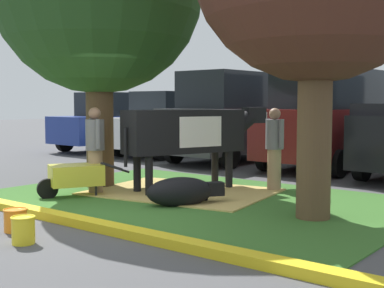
{
  "coord_description": "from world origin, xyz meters",
  "views": [
    {
      "loc": [
        5.73,
        -5.21,
        1.68
      ],
      "look_at": [
        -0.43,
        2.53,
        0.9
      ],
      "focal_mm": 49.35,
      "sensor_mm": 36.0,
      "label": 1
    }
  ],
  "objects_px": {
    "bucket_yellow": "(23,229)",
    "suv_black": "(329,119)",
    "bucket_orange": "(16,220)",
    "person_visitor_near": "(274,147)",
    "sedan_blue": "(114,122)",
    "hatchback_white": "(171,124)",
    "cow_holstein": "(189,132)",
    "wheelbarrow": "(75,176)",
    "calf_lying": "(182,192)",
    "person_handler": "(95,148)",
    "suv_dark_grey": "(234,117)"
  },
  "relations": [
    {
      "from": "bucket_yellow",
      "to": "sedan_blue",
      "type": "height_order",
      "value": "sedan_blue"
    },
    {
      "from": "hatchback_white",
      "to": "suv_black",
      "type": "relative_size",
      "value": 0.96
    },
    {
      "from": "suv_dark_grey",
      "to": "suv_black",
      "type": "height_order",
      "value": "same"
    },
    {
      "from": "wheelbarrow",
      "to": "person_handler",
      "type": "bearing_deg",
      "value": 82.22
    },
    {
      "from": "sedan_blue",
      "to": "bucket_orange",
      "type": "bearing_deg",
      "value": -49.31
    },
    {
      "from": "wheelbarrow",
      "to": "bucket_orange",
      "type": "distance_m",
      "value": 2.51
    },
    {
      "from": "calf_lying",
      "to": "sedan_blue",
      "type": "xyz_separation_m",
      "value": [
        -8.27,
        6.24,
        0.75
      ]
    },
    {
      "from": "suv_dark_grey",
      "to": "sedan_blue",
      "type": "bearing_deg",
      "value": 177.2
    },
    {
      "from": "wheelbarrow",
      "to": "sedan_blue",
      "type": "relative_size",
      "value": 0.35
    },
    {
      "from": "person_handler",
      "to": "person_visitor_near",
      "type": "height_order",
      "value": "person_handler"
    },
    {
      "from": "calf_lying",
      "to": "wheelbarrow",
      "type": "distance_m",
      "value": 2.09
    },
    {
      "from": "cow_holstein",
      "to": "calf_lying",
      "type": "xyz_separation_m",
      "value": [
        0.85,
        -1.24,
        -0.89
      ]
    },
    {
      "from": "suv_dark_grey",
      "to": "wheelbarrow",
      "type": "bearing_deg",
      "value": -81.2
    },
    {
      "from": "person_visitor_near",
      "to": "sedan_blue",
      "type": "distance_m",
      "value": 9.6
    },
    {
      "from": "bucket_orange",
      "to": "suv_dark_grey",
      "type": "height_order",
      "value": "suv_dark_grey"
    },
    {
      "from": "cow_holstein",
      "to": "sedan_blue",
      "type": "bearing_deg",
      "value": 146.02
    },
    {
      "from": "hatchback_white",
      "to": "person_handler",
      "type": "bearing_deg",
      "value": -60.1
    },
    {
      "from": "bucket_orange",
      "to": "sedan_blue",
      "type": "xyz_separation_m",
      "value": [
        -7.64,
        8.88,
        0.83
      ]
    },
    {
      "from": "wheelbarrow",
      "to": "bucket_orange",
      "type": "relative_size",
      "value": 4.89
    },
    {
      "from": "wheelbarrow",
      "to": "suv_black",
      "type": "height_order",
      "value": "suv_black"
    },
    {
      "from": "bucket_orange",
      "to": "cow_holstein",
      "type": "bearing_deg",
      "value": 93.24
    },
    {
      "from": "suv_black",
      "to": "sedan_blue",
      "type": "bearing_deg",
      "value": 179.6
    },
    {
      "from": "bucket_orange",
      "to": "wheelbarrow",
      "type": "bearing_deg",
      "value": 123.39
    },
    {
      "from": "person_handler",
      "to": "person_visitor_near",
      "type": "distance_m",
      "value": 3.34
    },
    {
      "from": "bucket_orange",
      "to": "suv_black",
      "type": "height_order",
      "value": "suv_black"
    },
    {
      "from": "hatchback_white",
      "to": "suv_dark_grey",
      "type": "height_order",
      "value": "suv_dark_grey"
    },
    {
      "from": "calf_lying",
      "to": "wheelbarrow",
      "type": "height_order",
      "value": "wheelbarrow"
    },
    {
      "from": "person_handler",
      "to": "hatchback_white",
      "type": "relative_size",
      "value": 0.36
    },
    {
      "from": "calf_lying",
      "to": "hatchback_white",
      "type": "bearing_deg",
      "value": 131.93
    },
    {
      "from": "person_handler",
      "to": "wheelbarrow",
      "type": "bearing_deg",
      "value": -97.78
    },
    {
      "from": "calf_lying",
      "to": "bucket_yellow",
      "type": "height_order",
      "value": "calf_lying"
    },
    {
      "from": "bucket_yellow",
      "to": "cow_holstein",
      "type": "bearing_deg",
      "value": 101.11
    },
    {
      "from": "sedan_blue",
      "to": "calf_lying",
      "type": "bearing_deg",
      "value": -37.04
    },
    {
      "from": "calf_lying",
      "to": "hatchback_white",
      "type": "relative_size",
      "value": 0.28
    },
    {
      "from": "person_visitor_near",
      "to": "hatchback_white",
      "type": "relative_size",
      "value": 0.35
    },
    {
      "from": "person_visitor_near",
      "to": "bucket_yellow",
      "type": "height_order",
      "value": "person_visitor_near"
    },
    {
      "from": "bucket_yellow",
      "to": "hatchback_white",
      "type": "distance_m",
      "value": 10.77
    },
    {
      "from": "bucket_orange",
      "to": "suv_black",
      "type": "relative_size",
      "value": 0.07
    },
    {
      "from": "cow_holstein",
      "to": "person_handler",
      "type": "distance_m",
      "value": 1.77
    },
    {
      "from": "bucket_orange",
      "to": "hatchback_white",
      "type": "height_order",
      "value": "hatchback_white"
    },
    {
      "from": "calf_lying",
      "to": "suv_dark_grey",
      "type": "bearing_deg",
      "value": 116.79
    },
    {
      "from": "person_handler",
      "to": "suv_dark_grey",
      "type": "xyz_separation_m",
      "value": [
        -1.07,
        6.11,
        0.42
      ]
    },
    {
      "from": "bucket_yellow",
      "to": "suv_black",
      "type": "height_order",
      "value": "suv_black"
    },
    {
      "from": "bucket_yellow",
      "to": "suv_black",
      "type": "xyz_separation_m",
      "value": [
        -0.2,
        9.11,
        1.1
      ]
    },
    {
      "from": "hatchback_white",
      "to": "wheelbarrow",
      "type": "bearing_deg",
      "value": -62.07
    },
    {
      "from": "person_visitor_near",
      "to": "wheelbarrow",
      "type": "height_order",
      "value": "person_visitor_near"
    },
    {
      "from": "wheelbarrow",
      "to": "cow_holstein",
      "type": "bearing_deg",
      "value": 57.18
    },
    {
      "from": "bucket_yellow",
      "to": "person_handler",
      "type": "bearing_deg",
      "value": 124.39
    },
    {
      "from": "cow_holstein",
      "to": "suv_black",
      "type": "distance_m",
      "value": 4.98
    },
    {
      "from": "bucket_yellow",
      "to": "suv_dark_grey",
      "type": "distance_m",
      "value": 9.46
    }
  ]
}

